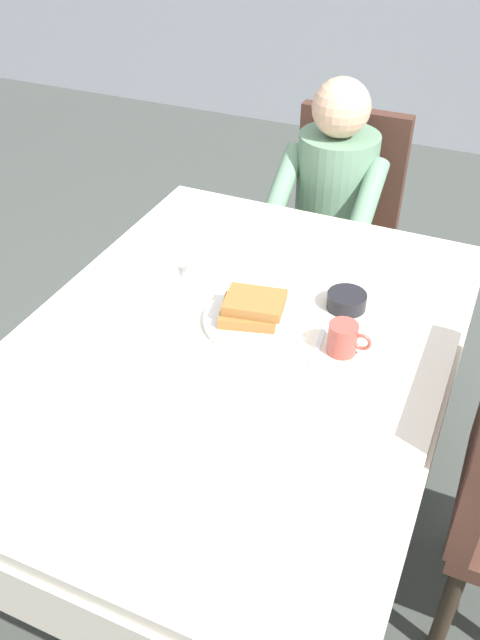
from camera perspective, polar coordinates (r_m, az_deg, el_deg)
The scene contains 13 objects.
ground_plane at distance 2.29m, azimuth -0.63°, elevation -16.25°, with size 14.00×14.00×0.00m, color #474C47.
dining_table_main at distance 1.81m, azimuth -0.77°, elevation -3.91°, with size 1.12×1.52×0.74m.
chair_diner at distance 2.80m, azimuth 8.58°, elevation 9.01°, with size 0.44×0.45×0.93m.
diner_person at distance 2.61m, azimuth 7.84°, elevation 10.22°, with size 0.40×0.43×1.12m.
plate_breakfast at distance 1.80m, azimuth 1.26°, elevation 0.01°, with size 0.28×0.28×0.02m, color white.
breakfast_stack at distance 1.79m, azimuth 1.03°, elevation 1.07°, with size 0.19×0.17×0.06m.
cup_coffee at distance 1.71m, azimuth 8.83°, elevation -1.57°, with size 0.11×0.08×0.08m.
bowl_butter at distance 1.87m, azimuth 9.10°, elevation 1.64°, with size 0.11×0.11×0.04m, color black.
syrup_pitcher at distance 1.98m, azimuth -4.07°, elevation 4.71°, with size 0.08×0.08×0.07m.
fork_left_of_plate at distance 1.86m, azimuth -4.39°, elevation 0.97°, with size 0.18×0.01×0.01m, color silver.
knife_right_of_plate at distance 1.75m, azimuth 6.76°, elevation -2.03°, with size 0.20×0.01×0.01m, color silver.
spoon_near_edge at distance 1.60m, azimuth -2.73°, elevation -6.12°, with size 0.15×0.01×0.01m, color silver.
napkin_folded at distance 1.80m, azimuth -10.79°, elevation -1.14°, with size 0.17×0.12×0.01m, color white.
Camera 1 is at (0.57, -1.23, 1.84)m, focal length 37.44 mm.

